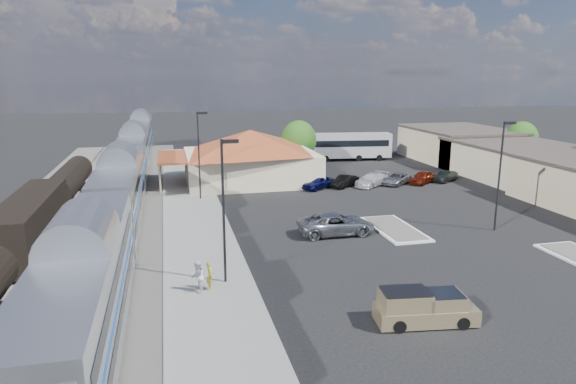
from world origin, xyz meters
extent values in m
plane|color=black|center=(0.00, 0.00, 0.00)|extent=(280.00, 280.00, 0.00)
cube|color=#4C4944|center=(-21.00, 8.00, 0.06)|extent=(16.00, 100.00, 0.12)
cube|color=gray|center=(-12.00, 6.00, 0.09)|extent=(5.50, 92.00, 0.18)
cube|color=silver|center=(-18.00, -12.84, 3.05)|extent=(3.00, 20.00, 5.00)
cube|color=black|center=(-18.00, -12.84, 0.30)|extent=(2.20, 16.00, 0.60)
cube|color=silver|center=(-18.00, 8.16, 3.05)|extent=(3.00, 20.00, 5.00)
cube|color=black|center=(-18.00, 8.16, 0.30)|extent=(2.20, 16.00, 0.60)
cube|color=silver|center=(-18.00, 29.16, 3.05)|extent=(3.00, 20.00, 5.00)
cube|color=black|center=(-18.00, 29.16, 0.30)|extent=(2.20, 16.00, 0.60)
cube|color=silver|center=(-18.00, 50.16, 3.05)|extent=(3.00, 20.00, 5.00)
cube|color=black|center=(-18.00, 50.16, 0.30)|extent=(2.20, 16.00, 0.60)
cube|color=black|center=(-24.00, 3.41, 2.20)|extent=(2.80, 14.00, 3.60)
cube|color=black|center=(-24.00, 3.41, 0.30)|extent=(2.20, 12.00, 0.60)
cylinder|color=black|center=(-24.00, 19.41, 2.10)|extent=(2.80, 14.00, 2.80)
cube|color=black|center=(-24.00, 19.41, 0.30)|extent=(2.20, 12.00, 0.60)
cube|color=beige|center=(-4.50, 24.00, 1.80)|extent=(15.00, 12.00, 3.60)
pyramid|color=brown|center=(-4.50, 24.00, 4.90)|extent=(15.30, 12.24, 2.60)
cube|color=brown|center=(-13.60, 24.00, 3.30)|extent=(3.20, 9.60, 0.25)
cube|color=#C6B28C|center=(28.00, 18.00, 2.00)|extent=(12.00, 18.00, 4.00)
cube|color=#3F3833|center=(28.00, 18.00, 4.15)|extent=(12.40, 18.40, 0.30)
cube|color=#C6B28C|center=(28.00, 32.00, 2.25)|extent=(12.00, 16.00, 4.50)
cube|color=#3F3833|center=(28.00, 32.00, 4.65)|extent=(12.40, 16.40, 0.30)
cube|color=silver|center=(4.00, 2.00, 0.07)|extent=(3.30, 7.50, 0.15)
cube|color=#4C4944|center=(4.00, 2.00, 0.16)|extent=(2.70, 6.90, 0.10)
cylinder|color=black|center=(-11.00, -6.00, 4.50)|extent=(0.16, 0.16, 9.00)
cube|color=black|center=(-10.50, -6.00, 8.85)|extent=(1.00, 0.25, 0.22)
cylinder|color=black|center=(-11.00, 16.00, 4.50)|extent=(0.16, 0.16, 9.00)
cube|color=black|center=(-10.50, 16.00, 8.85)|extent=(1.00, 0.25, 0.22)
cylinder|color=black|center=(12.00, 0.00, 4.50)|extent=(0.16, 0.16, 9.00)
cube|color=black|center=(12.50, 0.00, 8.85)|extent=(1.00, 0.25, 0.22)
cylinder|color=#382314|center=(34.00, 26.00, 1.28)|extent=(0.30, 0.30, 2.55)
ellipsoid|color=#224F16|center=(34.00, 26.00, 3.77)|extent=(4.41, 4.41, 4.87)
cylinder|color=#382314|center=(3.00, 30.00, 1.36)|extent=(0.30, 0.30, 2.73)
ellipsoid|color=#224F16|center=(3.00, 30.00, 4.03)|extent=(4.71, 4.71, 5.21)
cube|color=tan|center=(-1.46, -13.45, 0.52)|extent=(5.39, 2.54, 0.85)
cube|color=tan|center=(-1.46, -13.45, 1.18)|extent=(2.19, 2.03, 0.90)
cube|color=tan|center=(-1.46, -13.45, 1.27)|extent=(2.70, 2.10, 1.04)
cylinder|color=black|center=(0.07, -14.51, 0.34)|extent=(0.71, 0.35, 0.68)
cylinder|color=black|center=(0.30, -12.83, 0.34)|extent=(0.71, 0.35, 0.68)
cylinder|color=black|center=(-3.22, -14.08, 0.34)|extent=(0.71, 0.35, 0.68)
cylinder|color=black|center=(-3.00, -12.40, 0.34)|extent=(0.71, 0.35, 0.68)
imported|color=gray|center=(-1.15, 1.98, 0.86)|extent=(6.22, 2.91, 1.72)
cube|color=silver|center=(12.30, 36.00, 2.22)|extent=(12.60, 4.17, 3.50)
cube|color=black|center=(12.30, 36.00, 2.64)|extent=(11.62, 4.09, 0.93)
cylinder|color=black|center=(16.45, 34.27, 0.46)|extent=(0.96, 0.42, 0.93)
cylinder|color=black|center=(16.75, 36.67, 0.46)|extent=(0.96, 0.42, 0.93)
cylinder|color=black|center=(8.48, 35.26, 0.46)|extent=(0.96, 0.42, 0.93)
cylinder|color=black|center=(8.77, 37.65, 0.46)|extent=(0.96, 0.42, 0.93)
imported|color=gold|center=(-12.01, -6.98, 1.06)|extent=(0.49, 0.68, 1.75)
imported|color=white|center=(-12.75, -7.21, 1.13)|extent=(0.81, 0.99, 1.91)
imported|color=#0D0F42|center=(2.24, 18.26, 0.73)|extent=(4.49, 3.82, 1.45)
imported|color=black|center=(5.44, 18.56, 0.68)|extent=(4.15, 3.63, 1.36)
imported|color=white|center=(8.64, 18.26, 0.73)|extent=(5.29, 4.66, 1.47)
imported|color=gray|center=(11.84, 18.56, 0.65)|extent=(4.94, 4.65, 1.29)
imported|color=maroon|center=(15.04, 18.26, 0.74)|extent=(4.50, 3.97, 1.47)
imported|color=black|center=(18.24, 18.56, 0.64)|extent=(3.98, 3.29, 1.28)
camera|label=1|loc=(-14.09, -35.64, 12.74)|focal=32.00mm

